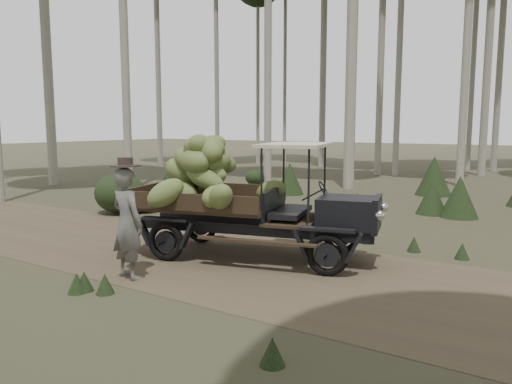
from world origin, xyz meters
TOP-DOWN VIEW (x-y plane):
  - ground at (0.00, 0.00)m, footprint 120.00×120.00m
  - dirt_track at (0.00, 0.00)m, footprint 70.00×4.00m
  - banana_truck at (-1.81, 0.41)m, footprint 4.79×2.89m
  - farmer at (-2.14, -1.63)m, footprint 0.70×0.54m
  - undergrowth at (-0.26, 0.29)m, footprint 19.55×21.75m

SIDE VIEW (x-z plane):
  - ground at x=0.00m, z-range 0.00..0.00m
  - dirt_track at x=0.00m, z-range 0.00..0.01m
  - undergrowth at x=-0.26m, z-range -0.14..1.23m
  - farmer at x=-2.14m, z-range -0.05..1.87m
  - banana_truck at x=-1.81m, z-range 0.20..2.52m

